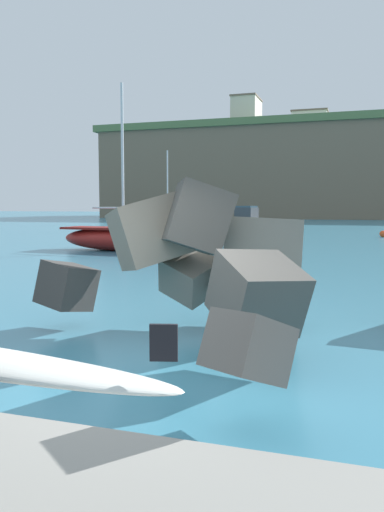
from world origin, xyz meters
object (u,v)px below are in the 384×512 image
object	(u,v)px
boat_near_left	(250,226)
boat_near_centre	(116,238)
station_building_central	(310,123)
boat_mid_centre	(167,223)
mooring_buoy_inner	(383,234)
boat_mid_left	(149,224)
station_building_west	(246,114)

from	to	relation	value
boat_near_left	boat_near_centre	size ratio (longest dim) A/B	0.64
boat_near_centre	station_building_central	size ratio (longest dim) A/B	1.04
boat_near_left	boat_mid_centre	xyz separation A→B (m)	(-9.38, 8.20, -0.13)
boat_near_centre	mooring_buoy_inner	size ratio (longest dim) A/B	16.93
mooring_buoy_inner	station_building_central	distance (m)	75.15
boat_mid_left	station_building_central	size ratio (longest dim) A/B	0.70
mooring_buoy_inner	station_building_central	size ratio (longest dim) A/B	0.06
boat_near_left	boat_mid_left	size ratio (longest dim) A/B	0.95
boat_near_centre	station_building_west	size ratio (longest dim) A/B	0.96
boat_near_centre	boat_mid_centre	size ratio (longest dim) A/B	1.06
boat_mid_left	boat_mid_centre	world-z (taller)	boat_mid_centre
boat_near_left	boat_mid_left	xyz separation A→B (m)	(-7.08, -1.64, 0.07)
boat_mid_centre	boat_mid_left	bearing A→B (deg)	-76.82
station_building_west	boat_near_centre	bearing A→B (deg)	-82.12
boat_mid_centre	station_building_central	bearing A→B (deg)	84.00
boat_mid_centre	station_building_central	world-z (taller)	station_building_central
station_building_west	boat_mid_left	bearing A→B (deg)	-83.93
boat_mid_left	mooring_buoy_inner	distance (m)	16.07
station_building_central	station_building_west	bearing A→B (deg)	-145.49
station_building_west	station_building_central	xyz separation A→B (m)	(11.38, 7.82, -0.95)
boat_near_left	boat_near_centre	bearing A→B (deg)	-102.02
boat_near_centre	mooring_buoy_inner	world-z (taller)	boat_near_centre
mooring_buoy_inner	boat_mid_left	bearing A→B (deg)	-174.12
boat_near_centre	station_building_west	bearing A→B (deg)	97.88
boat_mid_centre	station_building_central	distance (m)	66.61
station_building_west	boat_mid_centre	bearing A→B (deg)	-85.20
boat_near_left	boat_mid_left	world-z (taller)	boat_mid_left
boat_near_left	station_building_west	bearing A→B (deg)	102.39
boat_near_left	station_building_central	world-z (taller)	station_building_central
boat_mid_left	boat_near_centre	bearing A→B (deg)	-73.42
boat_mid_centre	mooring_buoy_inner	xyz separation A→B (m)	(18.28, -8.19, -0.31)
boat_near_left	boat_mid_left	bearing A→B (deg)	-166.99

